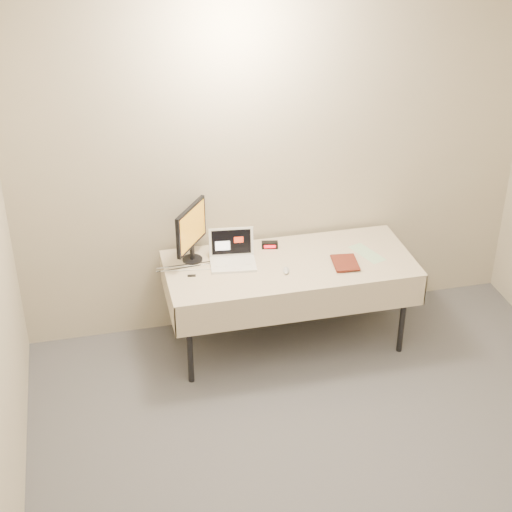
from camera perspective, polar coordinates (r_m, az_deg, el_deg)
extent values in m
cube|color=beige|center=(5.97, 1.44, 6.76)|extent=(4.00, 0.10, 2.70)
cylinder|color=black|center=(5.69, -4.85, -6.32)|extent=(0.04, 0.04, 0.69)
cylinder|color=black|center=(6.08, 10.64, -4.15)|extent=(0.04, 0.04, 0.69)
cylinder|color=black|center=(6.17, -5.70, -3.16)|extent=(0.04, 0.04, 0.69)
cylinder|color=black|center=(6.53, 8.67, -1.35)|extent=(0.04, 0.04, 0.69)
cube|color=gray|center=(5.87, 2.47, -0.71)|extent=(1.80, 0.75, 0.04)
cube|color=beige|center=(5.86, 2.48, -0.51)|extent=(1.86, 0.81, 0.01)
cube|color=beige|center=(5.60, 3.54, -3.67)|extent=(1.86, 0.01, 0.25)
cube|color=beige|center=(6.26, 1.48, 0.28)|extent=(1.86, 0.01, 0.25)
cube|color=beige|center=(5.77, -6.45, -2.67)|extent=(0.01, 0.81, 0.25)
cube|color=beige|center=(6.21, 10.72, -0.55)|extent=(0.01, 0.81, 0.25)
cube|color=white|center=(5.81, -1.68, -0.60)|extent=(0.36, 0.27, 0.02)
cube|color=white|center=(5.87, -1.82, 1.05)|extent=(0.34, 0.09, 0.22)
cube|color=black|center=(5.87, -1.82, 1.05)|extent=(0.30, 0.07, 0.18)
cylinder|color=black|center=(5.90, -4.64, -0.24)|extent=(0.21, 0.21, 0.01)
cube|color=black|center=(5.87, -4.66, 0.27)|extent=(0.04, 0.04, 0.11)
cube|color=black|center=(5.76, -4.75, 2.14)|extent=(0.27, 0.37, 0.32)
cube|color=orange|center=(5.76, -4.75, 2.14)|extent=(0.23, 0.32, 0.28)
imported|color=#9B2E1C|center=(5.78, 5.68, 0.37)|extent=(0.18, 0.04, 0.24)
cube|color=black|center=(6.03, 1.01, 0.82)|extent=(0.13, 0.07, 0.05)
cube|color=#FF0C18|center=(6.01, 1.02, 0.69)|extent=(0.09, 0.02, 0.02)
ellipsoid|color=silver|center=(5.73, 2.20, -1.05)|extent=(0.07, 0.11, 0.02)
cube|color=#A9D4A8|center=(6.03, 8.08, 0.20)|extent=(0.22, 0.34, 0.00)
cube|color=black|center=(5.70, -4.71, -1.43)|extent=(0.06, 0.03, 0.01)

